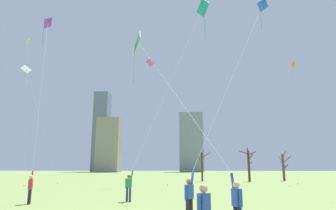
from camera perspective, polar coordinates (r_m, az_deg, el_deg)
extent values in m
cylinder|color=#33384C|center=(19.22, -7.86, -16.62)|extent=(0.14, 0.14, 0.85)
cylinder|color=#33384C|center=(19.10, -7.29, -16.67)|extent=(0.14, 0.14, 0.85)
cube|color=#338C4C|center=(19.11, -7.51, -14.57)|extent=(0.39, 0.32, 0.54)
sphere|color=brown|center=(19.10, -7.48, -13.40)|extent=(0.22, 0.22, 0.22)
cylinder|color=#338C4C|center=(19.23, -8.05, -14.64)|extent=(0.09, 0.09, 0.55)
cylinder|color=#338C4C|center=(18.98, -6.93, -13.17)|extent=(0.22, 0.16, 0.56)
cube|color=teal|center=(17.97, 6.69, 17.99)|extent=(0.68, 0.86, 1.04)
cylinder|color=black|center=(17.97, 6.69, 17.99)|extent=(0.17, 0.22, 0.67)
cylinder|color=teal|center=(17.54, 7.05, 14.57)|extent=(0.02, 0.02, 1.49)
cylinder|color=silver|center=(17.70, -0.39, 2.38)|extent=(4.38, 3.21, 9.13)
cylinder|color=black|center=(12.28, 4.45, -19.42)|extent=(0.14, 0.14, 0.85)
cube|color=#2D4CA5|center=(12.12, 4.06, -16.22)|extent=(0.37, 0.39, 0.54)
sphere|color=brown|center=(12.10, 4.03, -14.38)|extent=(0.22, 0.22, 0.22)
cylinder|color=#2D4CA5|center=(11.96, 3.42, -16.45)|extent=(0.09, 0.09, 0.55)
cylinder|color=#2D4CA5|center=(12.26, 4.65, -13.95)|extent=(0.20, 0.21, 0.56)
cube|color=blue|center=(23.65, 17.68, 17.80)|extent=(0.96, 0.62, 1.06)
cylinder|color=black|center=(23.65, 17.68, 17.80)|extent=(0.29, 0.22, 0.66)
cylinder|color=blue|center=(23.16, 17.38, 15.18)|extent=(0.02, 0.02, 1.54)
cylinder|color=silver|center=(17.28, 13.16, 7.52)|extent=(5.56, 7.55, 11.70)
cube|color=#2D4CA5|center=(10.03, 13.03, -16.86)|extent=(0.31, 0.39, 0.54)
sphere|color=beige|center=(10.00, 12.92, -14.63)|extent=(0.22, 0.22, 0.22)
cylinder|color=#2D4CA5|center=(9.85, 13.70, -17.11)|extent=(0.09, 0.09, 0.55)
cylinder|color=#2D4CA5|center=(10.18, 12.28, -14.14)|extent=(0.16, 0.22, 0.56)
cube|color=green|center=(18.17, -5.86, 12.04)|extent=(0.53, 1.46, 1.50)
cylinder|color=black|center=(18.17, -5.86, 12.04)|extent=(0.28, 0.19, 0.97)
cylinder|color=green|center=(17.50, -6.53, 7.26)|extent=(0.02, 0.02, 2.12)
cylinder|color=silver|center=(13.71, 0.59, 3.24)|extent=(4.22, 6.39, 7.56)
cylinder|color=black|center=(19.35, -25.07, -15.62)|extent=(0.14, 0.14, 0.85)
cylinder|color=black|center=(19.56, -24.93, -15.58)|extent=(0.14, 0.14, 0.85)
cube|color=red|center=(19.41, -24.81, -13.56)|extent=(0.28, 0.38, 0.54)
sphere|color=beige|center=(19.40, -24.71, -12.42)|extent=(0.22, 0.22, 0.22)
cylinder|color=red|center=(19.21, -24.96, -13.68)|extent=(0.09, 0.09, 0.55)
cylinder|color=red|center=(19.60, -24.56, -12.17)|extent=(0.14, 0.22, 0.56)
cube|color=purple|center=(28.05, -22.00, 14.40)|extent=(0.52, 1.29, 1.17)
cylinder|color=black|center=(28.05, -22.00, 14.40)|extent=(0.45, 0.22, 0.71)
cylinder|color=purple|center=(27.52, -22.82, 11.99)|extent=(0.02, 0.02, 1.78)
cylinder|color=silver|center=(23.23, -23.03, 3.81)|extent=(2.47, 5.21, 12.22)
cube|color=#2D4CA5|center=(8.06, 6.90, -18.35)|extent=(0.37, 0.39, 0.54)
sphere|color=tan|center=(8.02, 6.83, -15.58)|extent=(0.22, 0.22, 0.22)
cylinder|color=#2D4CA5|center=(7.89, 6.01, -18.75)|extent=(0.09, 0.09, 0.55)
cylinder|color=#2D4CA5|center=(8.23, 7.77, -18.42)|extent=(0.09, 0.09, 0.55)
cube|color=orange|center=(47.69, 22.82, 7.21)|extent=(0.97, 0.95, 1.32)
cylinder|color=black|center=(47.69, 22.82, 7.21)|extent=(0.17, 0.13, 0.86)
cylinder|color=orange|center=(47.29, 22.83, 5.54)|extent=(0.02, 0.02, 1.84)
cylinder|color=silver|center=(44.41, 23.17, -2.63)|extent=(1.70, 2.31, 16.87)
cylinder|color=#3F3833|center=(42.62, 23.58, -13.65)|extent=(0.10, 0.10, 0.08)
cube|color=white|center=(41.09, -25.52, 6.23)|extent=(1.06, 0.83, 1.20)
cylinder|color=black|center=(41.09, -25.52, 6.23)|extent=(0.46, 0.24, 0.73)
cylinder|color=white|center=(40.49, -25.45, 4.50)|extent=(0.02, 0.02, 1.82)
cylinder|color=silver|center=(41.44, -22.92, -4.07)|extent=(2.76, 5.57, 13.98)
cylinder|color=#3F3833|center=(43.17, -20.39, -13.86)|extent=(0.10, 0.10, 0.08)
cube|color=yellow|center=(49.23, -25.21, 10.90)|extent=(0.37, 1.06, 1.05)
cylinder|color=black|center=(49.23, -25.21, 10.90)|extent=(0.27, 0.22, 0.66)
cylinder|color=silver|center=(43.04, -25.49, 0.06)|extent=(4.41, 5.55, 20.14)
cylinder|color=#3F3833|center=(38.85, -25.84, -13.72)|extent=(0.10, 0.10, 0.08)
cube|color=pink|center=(38.02, -3.44, 8.14)|extent=(1.20, 0.18, 1.19)
cylinder|color=black|center=(38.02, -3.44, 8.14)|extent=(0.06, 0.18, 0.78)
cylinder|color=silver|center=(36.34, -1.84, -3.19)|extent=(2.18, 0.63, 15.03)
cylinder|color=#3F3833|center=(36.22, -0.11, -15.09)|extent=(0.10, 0.10, 0.08)
cylinder|color=#423326|center=(47.64, 15.22, -11.21)|extent=(0.35, 0.35, 4.59)
cylinder|color=#423326|center=(47.92, 15.80, -8.84)|extent=(1.32, 0.35, 0.59)
cylinder|color=#423326|center=(47.30, 15.01, -8.41)|extent=(0.46, 0.94, 0.92)
cylinder|color=#423326|center=(47.14, 15.44, -10.72)|extent=(0.31, 1.12, 0.53)
cylinder|color=#423326|center=(47.12, 15.53, -9.57)|extent=(0.57, 1.33, 0.99)
cylinder|color=#423326|center=(47.62, 14.22, -8.78)|extent=(1.48, 0.31, 0.64)
cylinder|color=brown|center=(52.42, 21.22, -11.07)|extent=(0.39, 0.39, 4.20)
cylinder|color=brown|center=(52.21, 21.61, -10.90)|extent=(0.77, 0.84, 0.76)
cylinder|color=brown|center=(51.92, 21.34, -8.75)|extent=(0.31, 1.31, 0.88)
cylinder|color=brown|center=(53.07, 20.75, -9.63)|extent=(0.37, 1.49, 1.27)
cylinder|color=brown|center=(52.89, 20.95, -10.23)|extent=(0.22, 1.05, 0.44)
cylinder|color=brown|center=(52.85, 21.82, -9.63)|extent=(1.61, 0.54, 1.19)
cylinder|color=#423326|center=(47.40, 6.53, -11.66)|extent=(0.29, 0.29, 4.39)
cylinder|color=#423326|center=(48.03, 6.10, -10.35)|extent=(0.68, 1.36, 1.44)
cylinder|color=#423326|center=(46.84, 6.59, -10.36)|extent=(0.21, 1.26, 0.87)
cylinder|color=#423326|center=(46.73, 7.32, -9.46)|extent=(1.36, 1.61, 0.83)
cube|color=slate|center=(165.03, -12.63, -4.98)|extent=(7.51, 9.51, 42.37)
cube|color=gray|center=(149.73, 4.43, -7.14)|extent=(11.55, 10.32, 28.90)
cube|color=gray|center=(144.33, -11.26, -7.50)|extent=(10.58, 9.13, 25.24)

